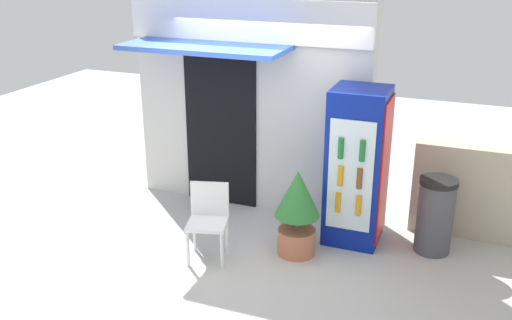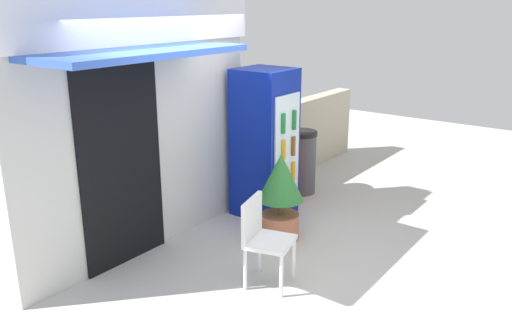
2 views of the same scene
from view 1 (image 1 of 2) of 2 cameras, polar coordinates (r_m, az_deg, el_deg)
The scene contains 6 objects.
ground at distance 6.95m, azimuth -2.28°, elevation -8.75°, with size 16.00×16.00×0.00m, color beige.
storefront_building at distance 7.69m, azimuth -0.62°, elevation 5.96°, with size 3.17×1.17×2.80m.
drink_cooler at distance 6.92m, azimuth 9.84°, elevation -0.64°, with size 0.66×0.72×1.87m.
plastic_chair at distance 6.63m, azimuth -4.66°, elevation -5.40°, with size 0.53×0.52×0.87m.
potted_plant_near_shop at distance 6.64m, azimuth 4.05°, elevation -4.62°, with size 0.52×0.52×1.03m.
trash_bin at distance 7.04m, azimuth 17.06°, elevation -5.18°, with size 0.43×0.43×0.90m.
Camera 1 is at (2.45, -5.55, 3.40)m, focal length 41.03 mm.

